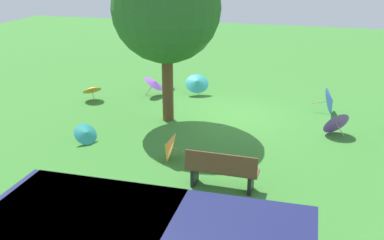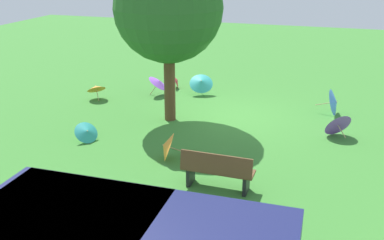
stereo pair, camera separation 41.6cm
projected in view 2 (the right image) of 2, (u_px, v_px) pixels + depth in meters
The scene contains 11 objects.
ground at pixel (227, 117), 14.49m from camera, with size 40.00×40.00×0.00m, color #387A2D.
park_bench at pixel (217, 170), 9.90m from camera, with size 1.61×0.52×0.90m.
shade_tree at pixel (168, 9), 13.08m from camera, with size 3.19×3.19×5.03m.
parasol_orange_0 at pixel (96, 88), 16.07m from camera, with size 0.91×0.91×0.65m.
parasol_blue_0 at pixel (335, 102), 14.51m from camera, with size 0.84×0.91×0.87m.
parasol_teal_0 at pixel (201, 82), 16.51m from camera, with size 1.06×1.01×0.82m.
parasol_orange_1 at pixel (166, 146), 11.35m from camera, with size 0.80×0.83×0.76m.
parasol_purple_0 at pixel (337, 124), 12.83m from camera, with size 0.95×0.89×0.76m.
parasol_teal_1 at pixel (87, 132), 12.51m from camera, with size 0.80×0.84×0.56m.
parasol_purple_2 at pixel (159, 82), 16.49m from camera, with size 0.80×0.86×0.77m.
parasol_red_0 at pixel (176, 80), 17.46m from camera, with size 0.63×0.68×0.60m.
Camera 2 is at (-3.07, 13.32, 4.95)m, focal length 42.44 mm.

